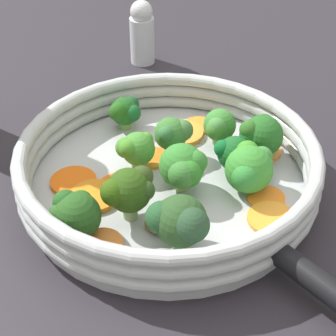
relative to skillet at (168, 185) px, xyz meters
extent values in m
plane|color=#27232A|center=(0.00, 0.00, -0.01)|extent=(4.00, 4.00, 0.00)
cylinder|color=#B2B5B7|center=(0.00, 0.00, 0.00)|extent=(0.28, 0.28, 0.01)
torus|color=#B2B6B7|center=(0.00, 0.00, 0.01)|extent=(0.30, 0.30, 0.01)
torus|color=#B2B6B7|center=(0.00, 0.00, 0.03)|extent=(0.30, 0.30, 0.01)
torus|color=#B2B6B7|center=(0.00, 0.00, 0.04)|extent=(0.30, 0.30, 0.01)
sphere|color=#AFB9B5|center=(0.04, 0.13, 0.01)|extent=(0.01, 0.01, 0.01)
sphere|color=#B7B8BA|center=(-0.01, 0.14, 0.01)|extent=(0.01, 0.01, 0.01)
cylinder|color=orange|center=(-0.07, -0.04, 0.01)|extent=(0.06, 0.06, 0.01)
cylinder|color=orange|center=(0.05, -0.02, 0.01)|extent=(0.05, 0.05, 0.01)
cylinder|color=orange|center=(0.07, -0.03, 0.01)|extent=(0.06, 0.06, 0.01)
cylinder|color=orange|center=(-0.05, 0.09, 0.01)|extent=(0.04, 0.04, 0.00)
cylinder|color=orange|center=(-0.03, 0.11, 0.01)|extent=(0.05, 0.05, 0.00)
cylinder|color=orange|center=(-0.09, -0.04, 0.01)|extent=(0.04, 0.04, 0.00)
cylinder|color=orange|center=(0.11, 0.02, 0.01)|extent=(0.05, 0.05, 0.01)
cylinder|color=#EA5D10|center=(0.07, -0.06, 0.01)|extent=(0.06, 0.06, 0.00)
cylinder|color=#F8963F|center=(-0.10, 0.04, 0.01)|extent=(0.06, 0.06, 0.00)
cylinder|color=orange|center=(-0.01, -0.04, 0.01)|extent=(0.05, 0.05, 0.00)
cylinder|color=#7A9650|center=(-0.08, -0.01, 0.01)|extent=(0.01, 0.01, 0.01)
sphere|color=#377A2F|center=(-0.08, -0.01, 0.03)|extent=(0.04, 0.04, 0.04)
sphere|color=#407E39|center=(-0.07, 0.00, 0.04)|extent=(0.02, 0.02, 0.02)
sphere|color=#407D2B|center=(-0.07, 0.00, 0.03)|extent=(0.02, 0.02, 0.02)
cylinder|color=#8DAB6E|center=(0.06, 0.01, 0.02)|extent=(0.01, 0.01, 0.02)
sphere|color=#284912|center=(0.06, 0.01, 0.04)|extent=(0.04, 0.04, 0.04)
sphere|color=#2D4118|center=(0.05, 0.02, 0.05)|extent=(0.02, 0.02, 0.02)
sphere|color=#2C4D0E|center=(0.08, 0.01, 0.04)|extent=(0.03, 0.03, 0.03)
sphere|color=#27411A|center=(0.06, 0.03, 0.04)|extent=(0.02, 0.02, 0.02)
cylinder|color=#74A54E|center=(-0.03, -0.10, 0.01)|extent=(0.01, 0.01, 0.01)
sphere|color=#1A5119|center=(-0.03, -0.10, 0.03)|extent=(0.03, 0.03, 0.03)
sphere|color=#155223|center=(-0.04, -0.09, 0.03)|extent=(0.02, 0.02, 0.02)
sphere|color=#205516|center=(-0.02, -0.10, 0.03)|extent=(0.02, 0.02, 0.02)
sphere|color=#124822|center=(-0.04, -0.10, 0.03)|extent=(0.02, 0.02, 0.02)
cylinder|color=#619053|center=(0.06, 0.07, 0.02)|extent=(0.01, 0.01, 0.02)
sphere|color=#274821|center=(0.06, 0.07, 0.04)|extent=(0.05, 0.05, 0.05)
sphere|color=#214B27|center=(0.07, 0.06, 0.04)|extent=(0.03, 0.03, 0.03)
sphere|color=#234127|center=(0.06, 0.09, 0.05)|extent=(0.03, 0.03, 0.03)
cylinder|color=#628D44|center=(-0.04, 0.07, 0.01)|extent=(0.01, 0.01, 0.01)
sphere|color=#35842D|center=(-0.04, 0.07, 0.03)|extent=(0.05, 0.05, 0.05)
sphere|color=#2D7D30|center=(-0.03, 0.07, 0.03)|extent=(0.03, 0.03, 0.03)
sphere|color=#3B8724|center=(-0.06, 0.05, 0.04)|extent=(0.02, 0.02, 0.02)
sphere|color=#397A33|center=(-0.06, 0.07, 0.04)|extent=(0.02, 0.02, 0.02)
cylinder|color=#669753|center=(0.11, 0.00, 0.01)|extent=(0.02, 0.02, 0.01)
sphere|color=#234E1B|center=(0.11, 0.00, 0.03)|extent=(0.04, 0.04, 0.04)
sphere|color=#1E4D1B|center=(0.11, -0.01, 0.04)|extent=(0.02, 0.02, 0.02)
sphere|color=#205712|center=(0.10, -0.01, 0.04)|extent=(0.02, 0.02, 0.02)
sphere|color=#294F1F|center=(0.12, -0.01, 0.03)|extent=(0.02, 0.02, 0.02)
cylinder|color=#749A5F|center=(0.01, -0.03, 0.01)|extent=(0.02, 0.02, 0.02)
sphere|color=#3F832E|center=(0.01, -0.03, 0.03)|extent=(0.03, 0.03, 0.03)
sphere|color=#41832D|center=(0.02, -0.04, 0.04)|extent=(0.02, 0.02, 0.02)
sphere|color=#41892A|center=(0.00, -0.03, 0.04)|extent=(0.02, 0.02, 0.02)
sphere|color=#428326|center=(0.02, -0.03, 0.04)|extent=(0.02, 0.02, 0.02)
cylinder|color=#7E9E50|center=(-0.09, 0.04, 0.02)|extent=(0.01, 0.01, 0.02)
sphere|color=#215A1E|center=(-0.09, 0.04, 0.04)|extent=(0.04, 0.04, 0.04)
sphere|color=#1B5C28|center=(-0.08, 0.04, 0.04)|extent=(0.02, 0.02, 0.02)
sphere|color=#295A1E|center=(-0.08, 0.04, 0.05)|extent=(0.02, 0.02, 0.02)
sphere|color=#205915|center=(-0.11, 0.04, 0.04)|extent=(0.02, 0.02, 0.02)
cylinder|color=#7CA850|center=(-0.03, -0.03, 0.02)|extent=(0.01, 0.01, 0.02)
sphere|color=#366E2E|center=(-0.03, -0.03, 0.03)|extent=(0.03, 0.03, 0.03)
sphere|color=#316635|center=(-0.02, -0.02, 0.04)|extent=(0.02, 0.02, 0.02)
sphere|color=#3D6B35|center=(-0.04, -0.02, 0.04)|extent=(0.02, 0.02, 0.02)
cylinder|color=#8AAD5C|center=(0.00, 0.02, 0.01)|extent=(0.01, 0.01, 0.02)
sphere|color=#317B2C|center=(0.00, 0.02, 0.03)|extent=(0.04, 0.04, 0.04)
sphere|color=#2F7229|center=(-0.01, 0.03, 0.04)|extent=(0.02, 0.02, 0.02)
sphere|color=#34722D|center=(0.01, 0.03, 0.04)|extent=(0.03, 0.03, 0.03)
sphere|color=#2A7323|center=(0.01, 0.03, 0.04)|extent=(0.03, 0.03, 0.03)
cylinder|color=#8CAC66|center=(-0.06, 0.04, 0.01)|extent=(0.01, 0.01, 0.01)
sphere|color=#185421|center=(-0.06, 0.04, 0.03)|extent=(0.04, 0.04, 0.04)
sphere|color=#0F5A26|center=(-0.05, 0.03, 0.04)|extent=(0.02, 0.02, 0.02)
sphere|color=#1A5C27|center=(-0.07, 0.04, 0.03)|extent=(0.02, 0.02, 0.02)
sphere|color=#1F5528|center=(-0.05, 0.05, 0.04)|extent=(0.02, 0.02, 0.02)
ellipsoid|color=brown|center=(0.03, 0.04, 0.01)|extent=(0.04, 0.03, 0.01)
ellipsoid|color=brown|center=(0.06, 0.04, 0.01)|extent=(0.03, 0.03, 0.01)
cylinder|color=silver|center=(-0.18, -0.22, 0.03)|extent=(0.03, 0.03, 0.06)
sphere|color=silver|center=(-0.18, -0.22, 0.07)|extent=(0.03, 0.03, 0.03)
camera|label=1|loc=(0.31, 0.31, 0.36)|focal=60.00mm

